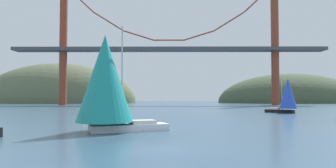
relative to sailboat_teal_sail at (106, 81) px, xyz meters
name	(u,v)px	position (x,y,z in m)	size (l,w,h in m)	color
ground_plane	(165,150)	(5.75, -9.72, -4.87)	(360.00, 360.00, 0.00)	#385670
headland_left	(58,103)	(-49.25, 125.28, -4.87)	(77.02, 44.00, 38.84)	#5B6647
headland_right	(291,103)	(65.75, 125.28, -4.87)	(71.40, 44.00, 28.57)	#425138
suspension_bridge	(169,47)	(5.75, 85.28, 16.66)	(114.12, 6.00, 44.96)	brown
sailboat_teal_sail	(106,81)	(0.00, 0.00, 0.00)	(9.68, 7.04, 10.24)	white
sailboat_blue_spinnaker	(287,95)	(29.35, 32.51, -1.26)	(6.28, 6.09, 7.35)	black
channel_buoy	(82,118)	(-6.19, 13.86, -4.50)	(1.10, 1.10, 2.64)	gold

